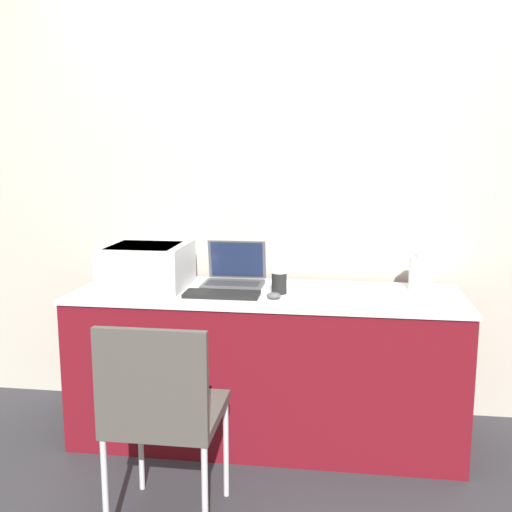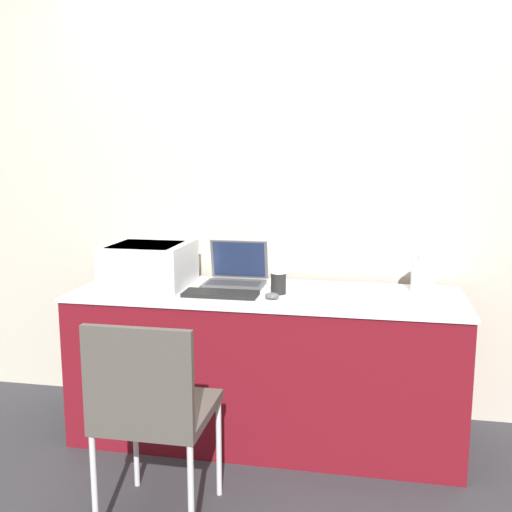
# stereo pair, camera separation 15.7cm
# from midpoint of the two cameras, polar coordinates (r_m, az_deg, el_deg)

# --- Properties ---
(ground_plane) EXTENTS (14.00, 14.00, 0.00)m
(ground_plane) POSITION_cam_midpoint_polar(r_m,az_deg,el_deg) (3.04, -1.42, -19.39)
(ground_plane) COLOR #333338
(wall_back) EXTENTS (8.00, 0.05, 2.60)m
(wall_back) POSITION_cam_midpoint_polar(r_m,az_deg,el_deg) (3.40, 0.59, 6.79)
(wall_back) COLOR #B7B2A3
(wall_back) RESTS_ON ground_plane
(table) EXTENTS (1.97, 0.66, 0.78)m
(table) POSITION_cam_midpoint_polar(r_m,az_deg,el_deg) (3.16, -0.48, -10.37)
(table) COLOR maroon
(table) RESTS_ON ground_plane
(printer) EXTENTS (0.42, 0.43, 0.23)m
(printer) POSITION_cam_midpoint_polar(r_m,az_deg,el_deg) (3.20, -11.72, -0.74)
(printer) COLOR silver
(printer) RESTS_ON table
(laptop_left) EXTENTS (0.32, 0.27, 0.23)m
(laptop_left) POSITION_cam_midpoint_polar(r_m,az_deg,el_deg) (3.21, -3.48, -1.85)
(laptop_left) COLOR #4C4C51
(laptop_left) RESTS_ON table
(external_keyboard) EXTENTS (0.37, 0.15, 0.02)m
(external_keyboard) POSITION_cam_midpoint_polar(r_m,az_deg,el_deg) (2.97, -4.79, -3.66)
(external_keyboard) COLOR black
(external_keyboard) RESTS_ON table
(coffee_cup) EXTENTS (0.08, 0.08, 0.11)m
(coffee_cup) POSITION_cam_midpoint_polar(r_m,az_deg,el_deg) (3.01, 0.72, -2.53)
(coffee_cup) COLOR black
(coffee_cup) RESTS_ON table
(mouse) EXTENTS (0.07, 0.05, 0.03)m
(mouse) POSITION_cam_midpoint_polar(r_m,az_deg,el_deg) (2.90, 0.16, -3.81)
(mouse) COLOR #4C4C51
(mouse) RESTS_ON table
(metal_pitcher) EXTENTS (0.12, 0.12, 0.22)m
(metal_pitcher) POSITION_cam_midpoint_polar(r_m,az_deg,el_deg) (3.17, 14.10, -1.43)
(metal_pitcher) COLOR silver
(metal_pitcher) RESTS_ON table
(chair) EXTENTS (0.42, 0.44, 0.87)m
(chair) POSITION_cam_midpoint_polar(r_m,az_deg,el_deg) (2.40, -10.83, -13.96)
(chair) COLOR #4C4742
(chair) RESTS_ON ground_plane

